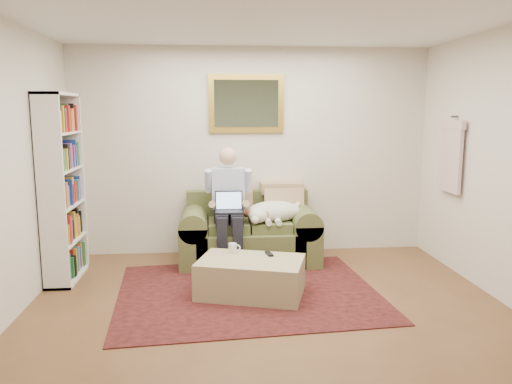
{
  "coord_description": "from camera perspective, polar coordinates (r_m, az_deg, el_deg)",
  "views": [
    {
      "loc": [
        -0.5,
        -3.81,
        1.82
      ],
      "look_at": [
        -0.03,
        1.46,
        0.95
      ],
      "focal_mm": 35.0,
      "sensor_mm": 36.0,
      "label": 1
    }
  ],
  "objects": [
    {
      "name": "coffee_mug",
      "position": [
        5.17,
        -2.69,
        -6.42
      ],
      "size": [
        0.08,
        0.08,
        0.1
      ],
      "primitive_type": "cylinder",
      "color": "white",
      "rests_on": "ottoman"
    },
    {
      "name": "tv_remote",
      "position": [
        5.11,
        1.52,
        -7.08
      ],
      "size": [
        0.08,
        0.16,
        0.02
      ],
      "primitive_type": "cube",
      "rotation": [
        0.0,
        0.0,
        0.18
      ],
      "color": "black",
      "rests_on": "ottoman"
    },
    {
      "name": "rug",
      "position": [
        5.14,
        -0.92,
        -11.35
      ],
      "size": [
        2.73,
        2.25,
        0.01
      ],
      "primitive_type": "cube",
      "rotation": [
        0.0,
        0.0,
        0.08
      ],
      "color": "black",
      "rests_on": "room_shell"
    },
    {
      "name": "sleeping_dog",
      "position": [
        5.94,
        2.11,
        -2.22
      ],
      "size": [
        0.68,
        0.43,
        0.25
      ],
      "primitive_type": null,
      "color": "white",
      "rests_on": "sofa"
    },
    {
      "name": "hanging_shirt",
      "position": [
        6.06,
        21.37,
        4.24
      ],
      "size": [
        0.06,
        0.52,
        0.9
      ],
      "primitive_type": null,
      "color": "beige",
      "rests_on": "room_shell"
    },
    {
      "name": "room_shell",
      "position": [
        4.23,
        1.76,
        2.26
      ],
      "size": [
        4.51,
        5.0,
        2.61
      ],
      "color": "brown",
      "rests_on": "ground"
    },
    {
      "name": "laptop",
      "position": [
        5.75,
        -3.1,
        -1.63
      ],
      "size": [
        0.32,
        0.25,
        0.23
      ],
      "color": "black",
      "rests_on": "seated_man"
    },
    {
      "name": "sofa",
      "position": [
        6.07,
        -0.79,
        -5.32
      ],
      "size": [
        1.65,
        0.84,
        0.99
      ],
      "color": "#5D6636",
      "rests_on": "room_shell"
    },
    {
      "name": "bookshelf",
      "position": [
        5.7,
        -21.3,
        0.42
      ],
      "size": [
        0.28,
        0.8,
        2.0
      ],
      "primitive_type": null,
      "color": "white",
      "rests_on": "room_shell"
    },
    {
      "name": "seated_man",
      "position": [
        5.82,
        -3.12,
        -1.84
      ],
      "size": [
        0.54,
        0.78,
        1.39
      ],
      "primitive_type": null,
      "color": "#8CA0D8",
      "rests_on": "sofa"
    },
    {
      "name": "ottoman",
      "position": [
        5.01,
        -0.58,
        -9.72
      ],
      "size": [
        1.15,
        0.91,
        0.37
      ],
      "primitive_type": "cube",
      "rotation": [
        0.0,
        0.0,
        -0.29
      ],
      "color": "#C4B382",
      "rests_on": "room_shell"
    },
    {
      "name": "wall_mirror",
      "position": [
        6.3,
        -1.12,
        10.06
      ],
      "size": [
        0.94,
        0.04,
        0.72
      ],
      "color": "gold",
      "rests_on": "room_shell"
    }
  ]
}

